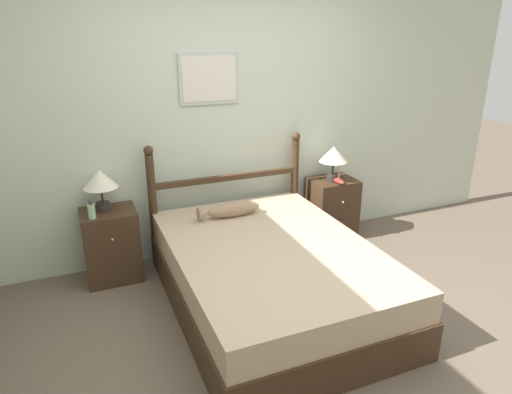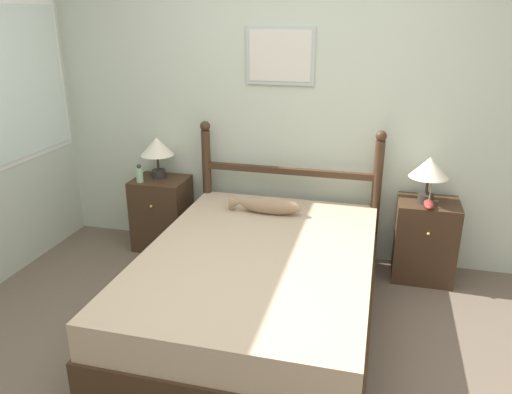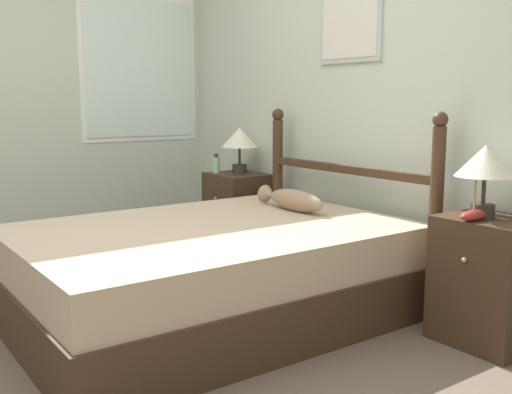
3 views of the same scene
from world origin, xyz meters
The scene contains 11 objects.
ground_plane centered at (0.00, 0.00, 0.00)m, with size 16.00×16.00×0.00m, color brown.
wall_back centered at (0.00, 1.73, 1.28)m, with size 6.40×0.08×2.55m.
bed centered at (-0.06, 0.57, 0.25)m, with size 1.48×2.07×0.52m.
headboard centered at (-0.06, 1.57, 0.62)m, with size 1.49×0.08×1.13m.
nightstand_left centered at (-1.15, 1.48, 0.31)m, with size 0.45×0.40×0.63m.
nightstand_right centered at (1.04, 1.48, 0.31)m, with size 0.45×0.40×0.63m.
table_lamp_left centered at (-1.18, 1.52, 0.89)m, with size 0.28×0.28×0.35m.
table_lamp_right centered at (1.01, 1.45, 0.89)m, with size 0.28×0.28×0.35m.
bottle centered at (-1.28, 1.37, 0.70)m, with size 0.06×0.06×0.16m.
model_boat centered at (1.02, 1.36, 0.66)m, with size 0.07×0.18×0.20m.
fish_pillow centered at (-0.16, 1.23, 0.58)m, with size 0.56×0.12×0.13m.
Camera 2 is at (0.65, -2.23, 1.95)m, focal length 35.00 mm.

